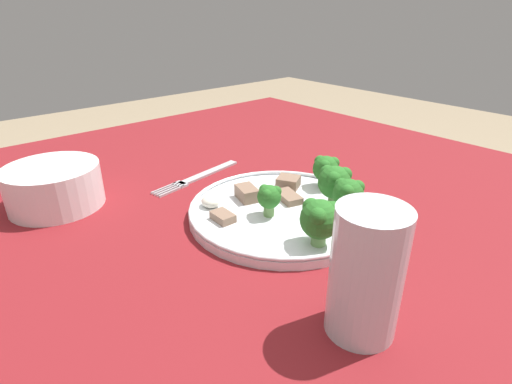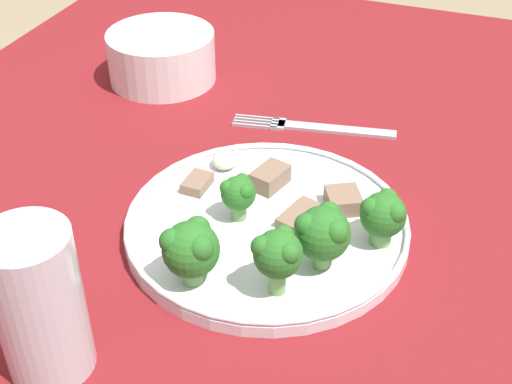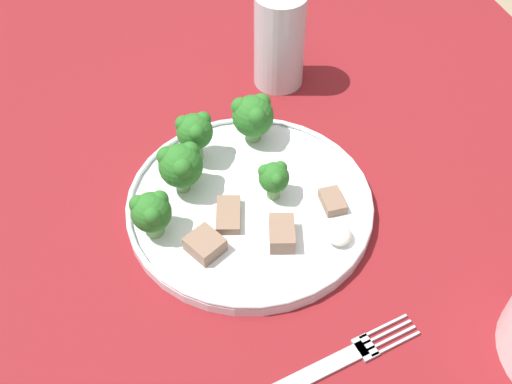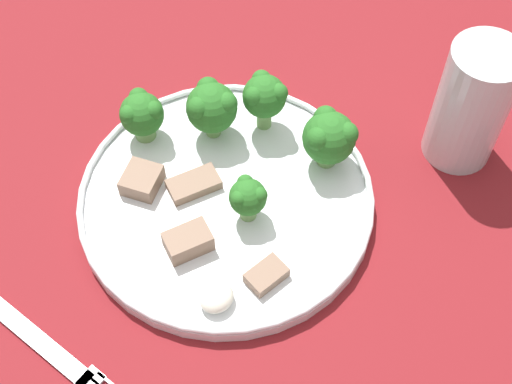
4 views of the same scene
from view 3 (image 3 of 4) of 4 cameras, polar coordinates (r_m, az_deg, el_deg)
The scene contains 14 objects.
table at distance 0.76m, azimuth -3.74°, elevation -2.97°, with size 1.35×1.04×0.70m.
dinner_plate at distance 0.66m, azimuth -0.59°, elevation -1.15°, with size 0.27×0.27×0.02m.
fork at distance 0.56m, azimuth 6.57°, elevation -16.30°, with size 0.05×0.19×0.00m.
drinking_glass at distance 0.80m, azimuth 2.23°, elevation 13.80°, with size 0.07×0.07×0.13m.
broccoli_floret_near_rim_left at distance 0.64m, azimuth 1.72°, elevation 1.38°, with size 0.03×0.03×0.05m.
broccoli_floret_center_left at distance 0.61m, azimuth -9.95°, elevation -1.90°, with size 0.04×0.04×0.05m.
broccoli_floret_back_left at distance 0.65m, azimuth -7.20°, elevation 2.60°, with size 0.05×0.05×0.06m.
broccoli_floret_front_left at distance 0.70m, azimuth -0.30°, elevation 7.33°, with size 0.05×0.05×0.06m.
broccoli_floret_center_back at distance 0.68m, azimuth -5.86°, elevation 5.76°, with size 0.04×0.04×0.06m.
meat_slice_front_slice at distance 0.61m, azimuth -4.89°, elevation -5.00°, with size 0.05×0.04×0.02m.
meat_slice_middle_slice at distance 0.65m, azimuth 7.30°, elevation -0.86°, with size 0.03×0.02×0.01m.
meat_slice_rear_slice at distance 0.64m, azimuth -2.72°, elevation -2.20°, with size 0.05×0.04×0.01m.
meat_slice_edge_slice at distance 0.62m, azimuth 2.49°, elevation -3.97°, with size 0.04×0.04×0.02m.
sauce_dollop at distance 0.62m, azimuth 7.85°, elevation -3.96°, with size 0.03×0.03×0.02m.
Camera 3 is at (0.46, -0.09, 1.22)m, focal length 42.00 mm.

